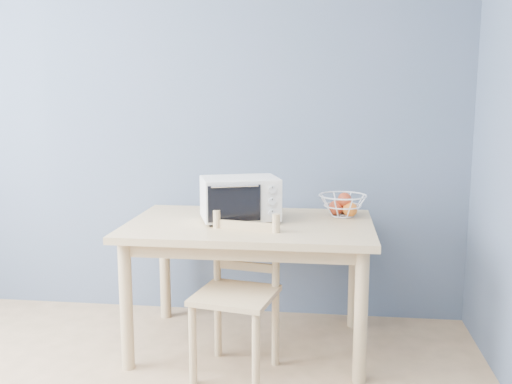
# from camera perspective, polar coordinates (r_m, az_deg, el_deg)

# --- Properties ---
(dining_table) EXTENTS (1.40, 0.90, 0.75)m
(dining_table) POSITION_cam_1_polar(r_m,az_deg,el_deg) (3.30, -0.61, -4.76)
(dining_table) COLOR tan
(dining_table) RESTS_ON ground
(toaster_oven) EXTENTS (0.50, 0.43, 0.26)m
(toaster_oven) POSITION_cam_1_polar(r_m,az_deg,el_deg) (3.29, -1.91, -0.63)
(toaster_oven) COLOR silver
(toaster_oven) RESTS_ON dining_table
(fruit_basket) EXTENTS (0.38, 0.38, 0.15)m
(fruit_basket) POSITION_cam_1_polar(r_m,az_deg,el_deg) (3.46, 8.70, -1.24)
(fruit_basket) COLOR white
(fruit_basket) RESTS_ON dining_table
(dining_chair) EXTENTS (0.47, 0.47, 0.85)m
(dining_chair) POSITION_cam_1_polar(r_m,az_deg,el_deg) (3.07, -1.81, -10.39)
(dining_chair) COLOR tan
(dining_chair) RESTS_ON ground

